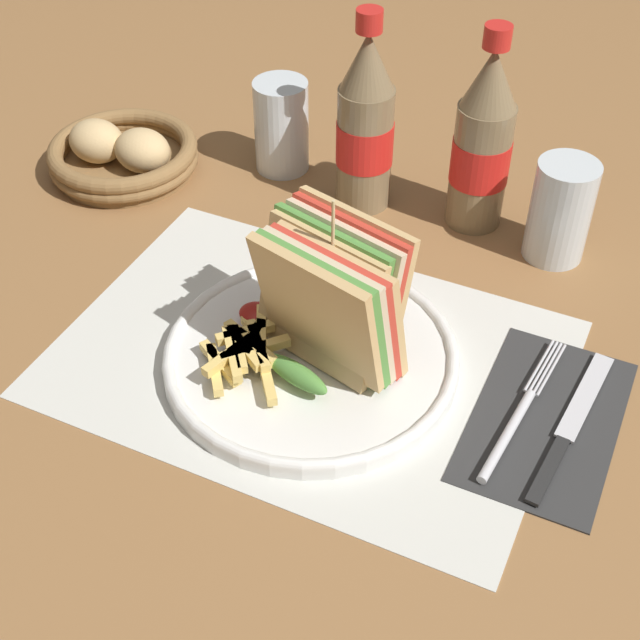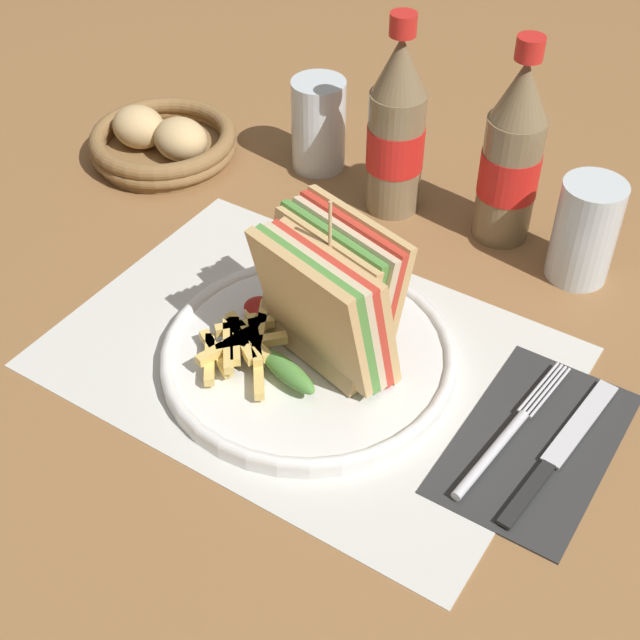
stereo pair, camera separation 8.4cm
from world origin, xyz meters
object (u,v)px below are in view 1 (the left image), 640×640
object	(u,v)px
coke_bottle_far	(483,144)
glass_far	(282,131)
fork	(515,420)
plate_main	(311,356)
coke_bottle_near	(365,126)
bread_basket	(123,154)
glass_near	(559,217)
knife	(570,426)
club_sandwich	(331,300)

from	to	relation	value
coke_bottle_far	glass_far	distance (m)	0.25
fork	coke_bottle_far	size ratio (longest dim) A/B	0.83
plate_main	coke_bottle_near	bearing A→B (deg)	102.92
bread_basket	glass_near	bearing A→B (deg)	6.59
plate_main	fork	distance (m)	0.20
coke_bottle_far	knife	bearing A→B (deg)	-56.72
knife	coke_bottle_near	distance (m)	0.40
plate_main	glass_near	distance (m)	0.32
knife	coke_bottle_near	world-z (taller)	coke_bottle_near
fork	coke_bottle_far	xyz separation A→B (m)	(-0.13, 0.28, 0.09)
coke_bottle_near	glass_far	xyz separation A→B (m)	(-0.12, 0.03, -0.05)
bread_basket	coke_bottle_far	bearing A→B (deg)	11.24
fork	glass_near	distance (m)	0.27
glass_near	coke_bottle_near	bearing A→B (deg)	178.88
fork	glass_near	bearing A→B (deg)	102.61
fork	bread_basket	bearing A→B (deg)	165.40
coke_bottle_far	glass_far	size ratio (longest dim) A/B	2.06
glass_far	bread_basket	xyz separation A→B (m)	(-0.17, -0.09, -0.03)
coke_bottle_near	coke_bottle_far	xyz separation A→B (m)	(0.13, 0.02, 0.00)
glass_far	plate_main	bearing A→B (deg)	-58.65
knife	coke_bottle_near	xyz separation A→B (m)	(-0.30, 0.25, 0.09)
club_sandwich	knife	size ratio (longest dim) A/B	0.87
glass_near	glass_far	xyz separation A→B (m)	(-0.35, 0.03, 0.00)
plate_main	bread_basket	xyz separation A→B (m)	(-0.35, 0.21, 0.01)
club_sandwich	knife	xyz separation A→B (m)	(0.23, 0.01, -0.08)
plate_main	coke_bottle_near	world-z (taller)	coke_bottle_near
club_sandwich	knife	distance (m)	0.24
club_sandwich	fork	xyz separation A→B (m)	(0.18, -0.00, -0.07)
coke_bottle_near	bread_basket	size ratio (longest dim) A/B	1.28
fork	glass_near	size ratio (longest dim) A/B	1.70
knife	glass_far	distance (m)	0.51
coke_bottle_far	plate_main	bearing A→B (deg)	-102.93
fork	club_sandwich	bearing A→B (deg)	-175.18
coke_bottle_near	fork	bearing A→B (deg)	-45.62
plate_main	glass_far	xyz separation A→B (m)	(-0.18, 0.30, 0.04)
glass_near	glass_far	distance (m)	0.35
plate_main	glass_near	world-z (taller)	glass_near
glass_near	bread_basket	world-z (taller)	glass_near
club_sandwich	glass_far	distance (m)	0.35
bread_basket	fork	bearing A→B (deg)	-20.07
plate_main	coke_bottle_far	distance (m)	0.31
fork	bread_basket	world-z (taller)	bread_basket
coke_bottle_near	glass_near	xyz separation A→B (m)	(0.23, -0.00, -0.05)
plate_main	coke_bottle_far	bearing A→B (deg)	77.07
club_sandwich	coke_bottle_near	world-z (taller)	coke_bottle_near
club_sandwich	coke_bottle_near	xyz separation A→B (m)	(-0.08, 0.26, 0.02)
bread_basket	glass_far	bearing A→B (deg)	28.00
coke_bottle_near	bread_basket	bearing A→B (deg)	-167.54
fork	coke_bottle_far	world-z (taller)	coke_bottle_far
glass_far	coke_bottle_near	bearing A→B (deg)	-12.73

